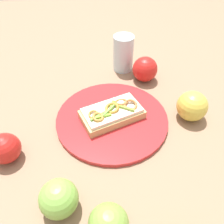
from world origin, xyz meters
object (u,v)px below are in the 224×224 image
at_px(plate, 112,119).
at_px(apple_5, 192,106).
at_px(apple_0, 109,224).
at_px(drinking_glass, 123,53).
at_px(apple_2, 5,148).
at_px(apple_4, 59,199).
at_px(apple_1, 145,69).
at_px(sandwich, 112,113).

height_order(plate, apple_5, apple_5).
bearing_deg(apple_5, apple_0, -129.53).
xyz_separation_m(apple_0, drinking_glass, (0.08, 0.55, 0.02)).
bearing_deg(drinking_glass, apple_2, -130.24).
relative_size(apple_2, apple_4, 0.93).
height_order(apple_0, apple_1, apple_1).
distance_m(apple_0, apple_2, 0.30).
height_order(plate, sandwich, sandwich).
distance_m(apple_1, apple_2, 0.48).
bearing_deg(apple_2, apple_5, 13.23).
distance_m(sandwich, apple_2, 0.28).
xyz_separation_m(sandwich, apple_4, (-0.12, -0.24, 0.01)).
xyz_separation_m(apple_4, drinking_glass, (0.17, 0.50, 0.02)).
relative_size(apple_2, drinking_glass, 0.59).
xyz_separation_m(apple_2, drinking_glass, (0.31, 0.37, 0.03)).
distance_m(apple_0, apple_4, 0.11).
bearing_deg(apple_5, apple_2, -166.77).
bearing_deg(apple_1, apple_4, -119.17).
relative_size(apple_2, apple_5, 0.87).
xyz_separation_m(apple_1, drinking_glass, (-0.07, 0.07, 0.02)).
xyz_separation_m(plate, apple_1, (0.12, 0.19, 0.03)).
height_order(apple_4, drinking_glass, drinking_glass).
height_order(apple_2, drinking_glass, drinking_glass).
bearing_deg(sandwich, drinking_glass, 54.87).
relative_size(sandwich, apple_1, 2.29).
distance_m(apple_1, drinking_glass, 0.10).
bearing_deg(apple_5, plate, -179.45).
bearing_deg(apple_1, apple_0, -106.77).
distance_m(sandwich, apple_0, 0.29).
distance_m(plate, sandwich, 0.02).
bearing_deg(drinking_glass, sandwich, -101.88).
relative_size(sandwich, apple_4, 2.42).
relative_size(plate, apple_1, 3.77).
bearing_deg(apple_0, apple_1, 73.23).
bearing_deg(drinking_glass, apple_0, -98.19).
distance_m(plate, drinking_glass, 0.27).
bearing_deg(sandwich, apple_4, -139.57).
bearing_deg(apple_0, apple_4, 150.65).
bearing_deg(apple_5, drinking_glass, 122.82).
bearing_deg(apple_5, apple_4, -144.29).
xyz_separation_m(apple_2, apple_4, (0.14, -0.13, 0.00)).
bearing_deg(apple_0, plate, 85.24).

